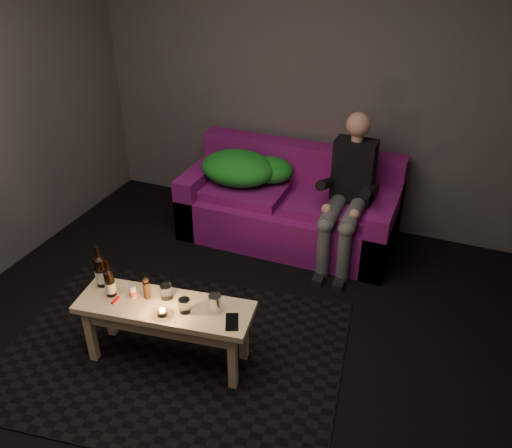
# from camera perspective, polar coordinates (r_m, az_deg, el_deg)

# --- Properties ---
(floor) EXTENTS (4.50, 4.50, 0.00)m
(floor) POSITION_cam_1_polar(r_m,az_deg,el_deg) (3.57, -5.83, -15.63)
(floor) COLOR black
(floor) RESTS_ON ground
(room) EXTENTS (4.50, 4.50, 4.50)m
(room) POSITION_cam_1_polar(r_m,az_deg,el_deg) (3.04, -3.35, 12.84)
(room) COLOR silver
(room) RESTS_ON ground
(rug) EXTENTS (2.39, 1.88, 0.01)m
(rug) POSITION_cam_1_polar(r_m,az_deg,el_deg) (3.73, -8.65, -13.27)
(rug) COLOR black
(rug) RESTS_ON floor
(sofa) EXTENTS (1.81, 0.82, 0.78)m
(sofa) POSITION_cam_1_polar(r_m,az_deg,el_deg) (4.74, 3.62, 1.74)
(sofa) COLOR #730F64
(sofa) RESTS_ON floor
(green_blanket) EXTENTS (0.80, 0.54, 0.27)m
(green_blanket) POSITION_cam_1_polar(r_m,az_deg,el_deg) (4.74, -1.28, 5.89)
(green_blanket) COLOR #198928
(green_blanket) RESTS_ON sofa
(person) EXTENTS (0.33, 0.75, 1.21)m
(person) POSITION_cam_1_polar(r_m,az_deg,el_deg) (4.34, 9.70, 3.59)
(person) COLOR black
(person) RESTS_ON sofa
(coffee_table) EXTENTS (1.14, 0.50, 0.45)m
(coffee_table) POSITION_cam_1_polar(r_m,az_deg,el_deg) (3.45, -9.53, -9.41)
(coffee_table) COLOR #E4C085
(coffee_table) RESTS_ON rug
(beer_bottle_a) EXTENTS (0.07, 0.07, 0.29)m
(beer_bottle_a) POSITION_cam_1_polar(r_m,az_deg,el_deg) (3.59, -16.05, -4.78)
(beer_bottle_a) COLOR black
(beer_bottle_a) RESTS_ON coffee_table
(beer_bottle_b) EXTENTS (0.06, 0.06, 0.26)m
(beer_bottle_b) POSITION_cam_1_polar(r_m,az_deg,el_deg) (3.50, -15.14, -5.97)
(beer_bottle_b) COLOR black
(beer_bottle_b) RESTS_ON coffee_table
(salt_shaker) EXTENTS (0.05, 0.05, 0.09)m
(salt_shaker) POSITION_cam_1_polar(r_m,az_deg,el_deg) (3.47, -12.86, -6.96)
(salt_shaker) COLOR silver
(salt_shaker) RESTS_ON coffee_table
(pepper_mill) EXTENTS (0.05, 0.05, 0.12)m
(pepper_mill) POSITION_cam_1_polar(r_m,az_deg,el_deg) (3.44, -11.43, -6.83)
(pepper_mill) COLOR black
(pepper_mill) RESTS_ON coffee_table
(tumbler_back) EXTENTS (0.09, 0.09, 0.09)m
(tumbler_back) POSITION_cam_1_polar(r_m,az_deg,el_deg) (3.43, -9.41, -7.03)
(tumbler_back) COLOR white
(tumbler_back) RESTS_ON coffee_table
(tealight) EXTENTS (0.06, 0.06, 0.05)m
(tealight) POSITION_cam_1_polar(r_m,az_deg,el_deg) (3.31, -9.83, -9.10)
(tealight) COLOR white
(tealight) RESTS_ON coffee_table
(tumbler_front) EXTENTS (0.09, 0.09, 0.09)m
(tumbler_front) POSITION_cam_1_polar(r_m,az_deg,el_deg) (3.31, -7.54, -8.52)
(tumbler_front) COLOR white
(tumbler_front) RESTS_ON coffee_table
(steel_cup) EXTENTS (0.10, 0.10, 0.11)m
(steel_cup) POSITION_cam_1_polar(r_m,az_deg,el_deg) (3.29, -4.33, -8.29)
(steel_cup) COLOR silver
(steel_cup) RESTS_ON coffee_table
(smartphone) EXTENTS (0.13, 0.17, 0.01)m
(smartphone) POSITION_cam_1_polar(r_m,az_deg,el_deg) (3.23, -2.55, -10.25)
(smartphone) COLOR black
(smartphone) RESTS_ON coffee_table
(red_lighter) EXTENTS (0.02, 0.07, 0.01)m
(red_lighter) POSITION_cam_1_polar(r_m,az_deg,el_deg) (3.49, -14.61, -7.78)
(red_lighter) COLOR red
(red_lighter) RESTS_ON coffee_table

